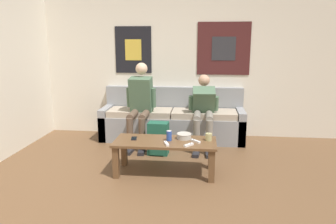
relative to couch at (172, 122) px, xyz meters
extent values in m
plane|color=brown|center=(-0.08, -2.26, -0.30)|extent=(18.00, 18.00, 0.00)
cube|color=silver|center=(-0.08, 0.33, 0.98)|extent=(10.00, 0.05, 2.55)
cube|color=black|center=(-0.70, 0.29, 1.16)|extent=(0.62, 0.01, 0.78)
cube|color=gold|center=(-0.70, 0.29, 1.16)|extent=(0.28, 0.01, 0.35)
cube|color=#471E1E|center=(0.82, 0.29, 1.19)|extent=(0.86, 0.01, 0.86)
cube|color=#2D2D33|center=(0.82, 0.29, 1.19)|extent=(0.39, 0.01, 0.39)
cube|color=gray|center=(0.00, 0.24, 0.13)|extent=(2.33, 0.13, 0.84)
cube|color=gray|center=(0.00, -0.09, -0.09)|extent=(2.33, 0.53, 0.41)
cube|color=gray|center=(-1.11, -0.09, -0.03)|extent=(0.12, 0.53, 0.53)
cube|color=gray|center=(1.11, -0.09, -0.03)|extent=(0.12, 0.53, 0.53)
cube|color=#B2A38E|center=(-0.52, -0.09, 0.16)|extent=(1.03, 0.49, 0.10)
cube|color=#B2A38E|center=(0.52, -0.09, 0.16)|extent=(1.03, 0.49, 0.10)
cube|color=brown|center=(0.05, -1.45, 0.11)|extent=(1.24, 0.53, 0.03)
cube|color=brown|center=(-0.52, -1.25, -0.10)|extent=(0.07, 0.07, 0.39)
cube|color=brown|center=(0.61, -1.25, -0.10)|extent=(0.07, 0.07, 0.39)
cube|color=brown|center=(-0.52, -1.66, -0.10)|extent=(0.07, 0.07, 0.39)
cube|color=brown|center=(0.61, -1.66, -0.10)|extent=(0.07, 0.07, 0.39)
cylinder|color=brown|center=(-0.56, -0.50, 0.21)|extent=(0.11, 0.41, 0.11)
cylinder|color=brown|center=(-0.56, -0.71, -0.03)|extent=(0.10, 0.10, 0.48)
cube|color=#232328|center=(-0.56, -0.78, -0.27)|extent=(0.11, 0.25, 0.05)
cylinder|color=brown|center=(-0.38, -0.50, 0.21)|extent=(0.11, 0.41, 0.11)
cylinder|color=brown|center=(-0.38, -0.71, -0.03)|extent=(0.10, 0.10, 0.48)
cube|color=#232328|center=(-0.38, -0.78, -0.27)|extent=(0.11, 0.25, 0.05)
cube|color=#4C6B51|center=(-0.47, -0.25, 0.48)|extent=(0.36, 0.32, 0.58)
sphere|color=beige|center=(-0.47, -0.19, 0.89)|extent=(0.19, 0.19, 0.19)
cylinder|color=#4C6B51|center=(-0.67, -0.26, 0.44)|extent=(0.08, 0.10, 0.31)
cylinder|color=#4C6B51|center=(-0.28, -0.26, 0.44)|extent=(0.08, 0.10, 0.31)
cylinder|color=gray|center=(0.42, -0.50, 0.21)|extent=(0.11, 0.41, 0.11)
cylinder|color=gray|center=(0.42, -0.71, -0.03)|extent=(0.10, 0.10, 0.48)
cube|color=#232328|center=(0.42, -0.78, -0.27)|extent=(0.11, 0.25, 0.05)
cylinder|color=gray|center=(0.60, -0.50, 0.21)|extent=(0.11, 0.41, 0.11)
cylinder|color=gray|center=(0.60, -0.71, -0.03)|extent=(0.10, 0.10, 0.48)
cube|color=#232328|center=(0.60, -0.78, -0.27)|extent=(0.11, 0.25, 0.05)
cube|color=#4C6B51|center=(0.51, -0.21, 0.40)|extent=(0.36, 0.40, 0.47)
sphere|color=tan|center=(0.51, -0.06, 0.70)|extent=(0.18, 0.18, 0.18)
cylinder|color=#4C6B51|center=(0.31, -0.19, 0.36)|extent=(0.08, 0.13, 0.24)
cylinder|color=#4C6B51|center=(0.70, -0.19, 0.36)|extent=(0.08, 0.13, 0.24)
cube|color=#1E5642|center=(-0.13, -0.77, -0.06)|extent=(0.30, 0.22, 0.47)
cube|color=#1E5642|center=(-0.14, -0.86, -0.17)|extent=(0.21, 0.08, 0.21)
cylinder|color=#B7B2A8|center=(0.27, -1.35, 0.16)|extent=(0.18, 0.18, 0.07)
torus|color=#B7B2A8|center=(0.27, -1.35, 0.19)|extent=(0.19, 0.19, 0.02)
cylinder|color=tan|center=(0.58, -1.39, 0.17)|extent=(0.08, 0.08, 0.09)
cylinder|color=black|center=(0.58, -1.39, 0.22)|extent=(0.00, 0.00, 0.01)
cylinder|color=#28479E|center=(0.09, -1.44, 0.18)|extent=(0.07, 0.07, 0.12)
cylinder|color=silver|center=(0.09, -1.44, 0.25)|extent=(0.06, 0.06, 0.00)
cube|color=white|center=(0.34, -1.62, 0.14)|extent=(0.12, 0.13, 0.02)
cylinder|color=#333842|center=(0.36, -1.60, 0.15)|extent=(0.01, 0.01, 0.00)
cube|color=white|center=(0.08, -1.60, 0.14)|extent=(0.08, 0.15, 0.02)
cylinder|color=#333842|center=(0.07, -1.57, 0.15)|extent=(0.01, 0.01, 0.00)
cube|color=white|center=(0.42, -1.47, 0.14)|extent=(0.13, 0.13, 0.02)
cylinder|color=#333842|center=(0.39, -1.44, 0.15)|extent=(0.01, 0.01, 0.00)
cube|color=black|center=(-0.35, -1.42, 0.13)|extent=(0.09, 0.14, 0.01)
cube|color=black|center=(-0.35, -1.42, 0.13)|extent=(0.08, 0.13, 0.00)
camera|label=1|loc=(0.50, -5.26, 1.33)|focal=35.00mm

